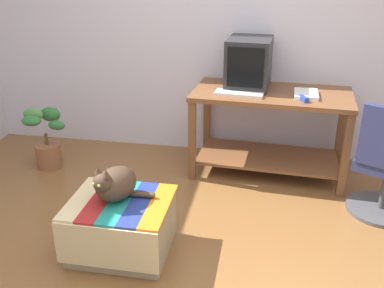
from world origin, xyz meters
TOP-DOWN VIEW (x-y plane):
  - ground_plane at (0.00, 0.00)m, footprint 14.00×14.00m
  - back_wall at (0.00, 2.05)m, footprint 8.00×0.10m
  - desk at (0.48, 1.60)m, footprint 1.38×0.76m
  - tv_monitor at (0.26, 1.72)m, footprint 0.39×0.48m
  - keyboard at (0.21, 1.46)m, footprint 0.41×0.19m
  - book at (0.76, 1.53)m, footprint 0.20×0.28m
  - ottoman_with_blanket at (-0.44, 0.25)m, footprint 0.65×0.57m
  - cat at (-0.47, 0.27)m, footprint 0.40×0.37m
  - potted_plant at (-1.53, 1.34)m, footprint 0.40×0.41m
  - stapler at (0.73, 1.39)m, footprint 0.08×0.11m
  - pen at (0.80, 1.57)m, footprint 0.10×0.11m

SIDE VIEW (x-z plane):
  - ground_plane at x=0.00m, z-range 0.00..0.00m
  - ottoman_with_blanket at x=-0.44m, z-range 0.00..0.38m
  - potted_plant at x=-1.53m, z-range -0.02..0.54m
  - cat at x=-0.47m, z-range 0.36..0.63m
  - desk at x=0.48m, z-range 0.14..0.89m
  - pen at x=0.80m, z-range 0.76..0.76m
  - keyboard at x=0.21m, z-range 0.76..0.78m
  - book at x=0.76m, z-range 0.76..0.79m
  - stapler at x=0.73m, z-range 0.76..0.80m
  - tv_monitor at x=0.26m, z-range 0.75..1.18m
  - back_wall at x=0.00m, z-range 0.00..2.60m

